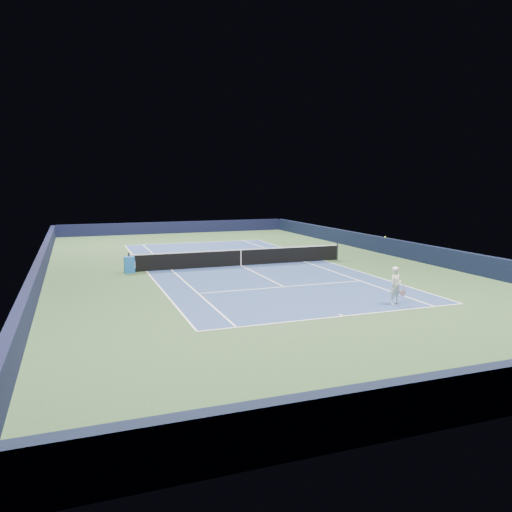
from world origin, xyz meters
name	(u,v)px	position (x,y,z in m)	size (l,w,h in m)	color
ground	(241,266)	(0.00, 0.00, 0.00)	(40.00, 40.00, 0.00)	#2F4A28
wall_far	(175,227)	(0.00, 19.82, 0.55)	(22.00, 0.35, 1.10)	black
wall_right	(396,248)	(10.82, 0.00, 0.55)	(0.35, 40.00, 1.10)	black
wall_left	(41,267)	(-10.82, 0.00, 0.55)	(0.35, 40.00, 1.10)	black
court_surface	(241,266)	(0.00, 0.00, 0.00)	(10.97, 23.77, 0.01)	navy
baseline_far	(195,243)	(0.00, 11.88, 0.01)	(10.97, 0.08, 0.00)	white
baseline_near	(343,316)	(0.00, -11.88, 0.01)	(10.97, 0.08, 0.00)	white
sideline_doubles_right	(324,260)	(5.49, 0.00, 0.01)	(0.08, 23.77, 0.00)	white
sideline_doubles_left	(146,271)	(-5.49, 0.00, 0.01)	(0.08, 23.77, 0.00)	white
sideline_singles_right	(304,262)	(4.12, 0.00, 0.01)	(0.08, 23.77, 0.00)	white
sideline_singles_left	(171,270)	(-4.12, 0.00, 0.01)	(0.08, 23.77, 0.00)	white
service_line_far	(212,251)	(0.00, 6.40, 0.01)	(8.23, 0.08, 0.00)	white
service_line_near	(284,287)	(0.00, -6.40, 0.01)	(8.23, 0.08, 0.00)	white
center_service_line	(241,265)	(0.00, 0.00, 0.01)	(0.08, 12.80, 0.00)	white
center_mark_far	(195,243)	(0.00, 11.73, 0.01)	(0.08, 0.30, 0.00)	white
center_mark_near	(341,315)	(0.00, -11.73, 0.01)	(0.08, 0.30, 0.00)	white
tennis_net	(241,257)	(0.00, 0.00, 0.50)	(12.90, 0.10, 1.07)	black
sponsor_cube	(129,265)	(-6.40, -0.12, 0.45)	(0.59, 0.51, 0.89)	#1B59A6
tennis_player	(396,286)	(2.86, -11.03, 0.77)	(0.77, 1.27, 2.65)	silver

